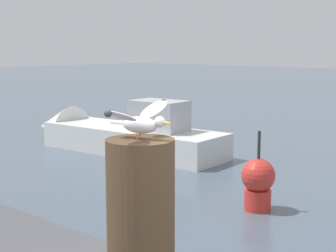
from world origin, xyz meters
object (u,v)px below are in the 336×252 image
(boat_white, at_px, (109,134))
(mooring_post, at_px, (141,213))
(seagull, at_px, (140,120))
(channel_buoy, at_px, (258,182))

(boat_white, bearing_deg, mooring_post, -41.52)
(mooring_post, height_order, boat_white, mooring_post)
(seagull, relative_size, channel_buoy, 0.49)
(mooring_post, bearing_deg, channel_buoy, 113.83)
(mooring_post, distance_m, boat_white, 10.72)
(seagull, xyz_separation_m, boat_white, (-7.97, 7.06, -1.85))
(mooring_post, xyz_separation_m, seagull, (0.00, 0.00, 0.56))
(mooring_post, bearing_deg, seagull, 13.01)
(seagull, bearing_deg, mooring_post, -166.99)
(mooring_post, height_order, seagull, seagull)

